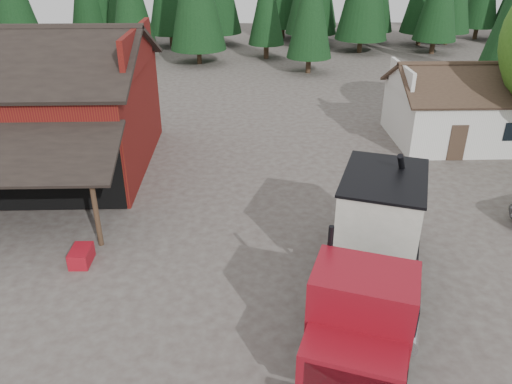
{
  "coord_description": "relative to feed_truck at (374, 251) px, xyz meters",
  "views": [
    {
      "loc": [
        -0.02,
        -14.61,
        10.72
      ],
      "look_at": [
        0.51,
        2.94,
        1.8
      ],
      "focal_mm": 35.0,
      "sensor_mm": 36.0,
      "label": 1
    }
  ],
  "objects": [
    {
      "name": "ground",
      "position": [
        -4.02,
        1.81,
        -2.12
      ],
      "size": [
        120.0,
        120.0,
        0.0
      ],
      "primitive_type": "plane",
      "color": "#463C37",
      "rests_on": "ground"
    },
    {
      "name": "red_barn",
      "position": [
        -15.02,
        11.72,
        0.57
      ],
      "size": [
        12.8,
        13.63,
        7.18
      ],
      "color": "maroon",
      "rests_on": "ground"
    },
    {
      "name": "farmhouse",
      "position": [
        8.98,
        14.81,
        -0.45
      ],
      "size": [
        8.6,
        6.42,
        4.65
      ],
      "color": "silver",
      "rests_on": "ground"
    },
    {
      "name": "conifer_backdrop",
      "position": [
        -4.02,
        43.81,
        -2.12
      ],
      "size": [
        76.0,
        16.0,
        16.0
      ],
      "primitive_type": null,
      "color": "black",
      "rests_on": "ground"
    },
    {
      "name": "near_pine_b",
      "position": [
        1.98,
        31.81,
        3.77
      ],
      "size": [
        3.96,
        3.96,
        10.4
      ],
      "color": "#382619",
      "rests_on": "ground"
    },
    {
      "name": "feed_truck",
      "position": [
        0.0,
        0.0,
        0.0
      ],
      "size": [
        5.89,
        10.35,
        4.53
      ],
      "rotation": [
        0.0,
        0.0,
        -0.34
      ],
      "color": "black",
      "rests_on": "ground"
    },
    {
      "name": "equip_box",
      "position": [
        -10.02,
        2.7,
        -1.82
      ],
      "size": [
        0.72,
        1.11,
        0.6
      ],
      "primitive_type": "cube",
      "rotation": [
        0.0,
        0.0,
        -0.01
      ],
      "color": "maroon",
      "rests_on": "ground"
    }
  ]
}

